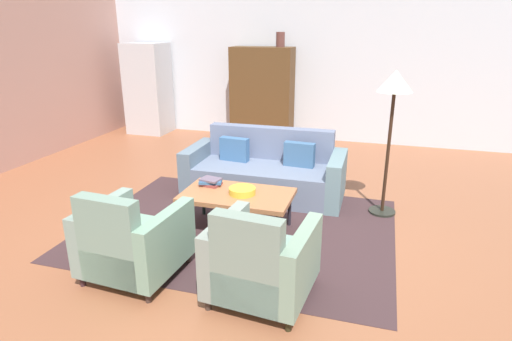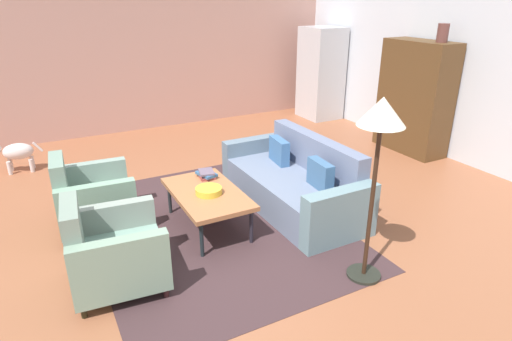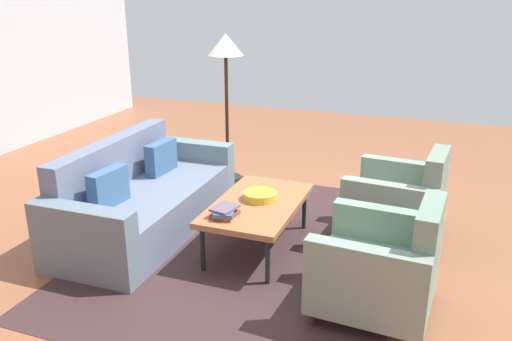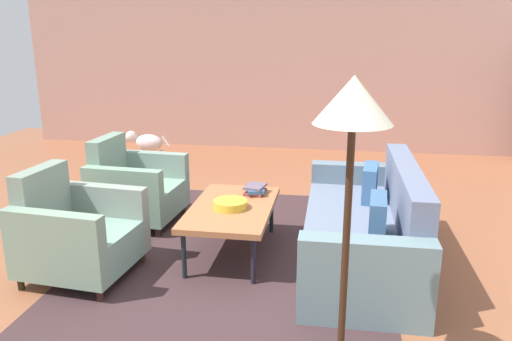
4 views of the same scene
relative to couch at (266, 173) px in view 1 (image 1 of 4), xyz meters
name	(u,v)px [view 1 (image 1 of 4)]	position (x,y,z in m)	size (l,w,h in m)	color
ground_plane	(254,233)	(0.19, -1.20, -0.29)	(10.60, 10.60, 0.00)	brown
wall_back	(319,68)	(0.19, 3.16, 1.11)	(8.83, 0.12, 2.80)	silver
area_rug	(239,228)	(0.00, -1.14, -0.28)	(3.40, 2.60, 0.01)	#3B2729
couch	(266,173)	(0.00, 0.00, 0.00)	(2.11, 0.92, 0.86)	slate
coffee_table	(237,196)	(0.00, -1.19, 0.12)	(1.20, 0.70, 0.45)	black
armchair_left	(131,243)	(-0.60, -2.35, 0.06)	(0.85, 0.85, 0.88)	#3C241D
armchair_right	(260,264)	(0.59, -2.35, 0.06)	(0.87, 0.87, 0.88)	#2C2710
fruit_bowl	(242,191)	(0.06, -1.19, 0.19)	(0.29, 0.29, 0.07)	gold
book_stack	(211,182)	(-0.37, -1.04, 0.20)	(0.28, 0.21, 0.08)	brown
cabinet	(262,94)	(-0.85, 2.82, 0.61)	(1.20, 0.51, 1.80)	#50351B
vase_tall	(280,39)	(-0.50, 2.81, 1.65)	(0.17, 0.17, 0.27)	brown
refrigerator	(148,89)	(-3.31, 2.71, 0.64)	(0.80, 0.73, 1.85)	#B7BABF
floor_lamp	(394,95)	(1.55, -0.23, 1.16)	(0.40, 0.40, 1.72)	black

